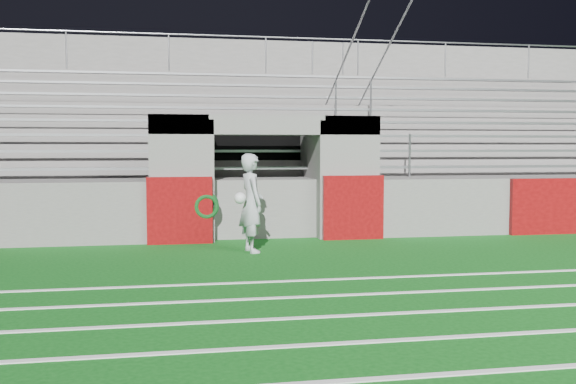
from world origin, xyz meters
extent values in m
plane|color=#0D5113|center=(0.00, 0.00, 0.00)|extent=(90.00, 90.00, 0.00)
cube|color=white|center=(0.00, -5.00, 0.01)|extent=(28.00, 0.09, 0.01)
cube|color=white|center=(0.00, -4.00, 0.01)|extent=(28.00, 0.09, 0.01)
cube|color=white|center=(0.00, -3.00, 0.01)|extent=(28.00, 0.09, 0.01)
cube|color=white|center=(0.00, -2.00, 0.01)|extent=(28.00, 0.09, 0.01)
cube|color=white|center=(0.00, -1.00, 0.01)|extent=(28.00, 0.09, 0.01)
cube|color=#64615E|center=(-1.80, 3.50, 1.30)|extent=(1.20, 1.00, 2.60)
cube|color=#64615E|center=(1.80, 3.50, 1.30)|extent=(1.20, 1.00, 2.60)
cube|color=black|center=(0.00, 5.20, 1.25)|extent=(2.60, 0.20, 2.50)
cube|color=#64615E|center=(-1.15, 4.10, 1.25)|extent=(0.10, 2.20, 2.50)
cube|color=#64615E|center=(1.15, 4.10, 1.25)|extent=(0.10, 2.20, 2.50)
cube|color=#64615E|center=(0.00, 3.50, 2.40)|extent=(4.80, 1.00, 0.40)
cube|color=#64615E|center=(0.00, 7.35, 1.15)|extent=(26.00, 8.00, 0.20)
cube|color=#64615E|center=(0.00, 7.35, 0.53)|extent=(26.00, 8.00, 1.05)
cube|color=#5D0809|center=(-1.80, 2.94, 0.68)|extent=(1.30, 0.15, 1.35)
cube|color=#5D0809|center=(1.80, 2.94, 0.68)|extent=(1.30, 0.15, 1.35)
cube|color=#5D0809|center=(6.50, 2.94, 0.62)|extent=(2.20, 0.15, 1.25)
cube|color=#95979D|center=(0.00, 4.43, 1.47)|extent=(23.00, 0.28, 0.06)
cube|color=#64615E|center=(0.00, 5.28, 1.44)|extent=(24.00, 0.75, 0.38)
cube|color=#95979D|center=(0.00, 5.18, 1.85)|extent=(23.00, 0.28, 0.06)
cube|color=#64615E|center=(0.00, 6.03, 1.63)|extent=(24.00, 0.75, 0.76)
cube|color=#95979D|center=(0.00, 5.93, 2.23)|extent=(23.00, 0.28, 0.06)
cube|color=#64615E|center=(0.00, 6.78, 1.82)|extent=(24.00, 0.75, 1.14)
cube|color=#95979D|center=(0.00, 6.68, 2.61)|extent=(23.00, 0.28, 0.06)
cube|color=#64615E|center=(0.00, 7.53, 2.01)|extent=(24.00, 0.75, 1.52)
cube|color=#95979D|center=(0.00, 7.43, 2.99)|extent=(23.00, 0.28, 0.06)
cube|color=#64615E|center=(0.00, 8.28, 2.20)|extent=(24.00, 0.75, 1.90)
cube|color=#95979D|center=(0.00, 8.18, 3.37)|extent=(23.00, 0.28, 0.06)
cube|color=#64615E|center=(0.00, 9.03, 2.39)|extent=(24.00, 0.75, 2.28)
cube|color=#95979D|center=(0.00, 8.93, 3.75)|extent=(23.00, 0.28, 0.06)
cube|color=#64615E|center=(0.00, 9.78, 2.58)|extent=(24.00, 0.75, 2.66)
cube|color=#95979D|center=(0.00, 9.68, 4.13)|extent=(23.00, 0.28, 0.06)
cube|color=#64615E|center=(0.00, 10.45, 2.65)|extent=(26.00, 0.60, 5.29)
cylinder|color=#A5A8AD|center=(2.50, 4.15, 1.75)|extent=(0.05, 0.05, 1.00)
cylinder|color=#A5A8AD|center=(2.50, 7.15, 3.27)|extent=(0.05, 0.05, 1.00)
cylinder|color=#A5A8AD|center=(2.50, 10.15, 4.79)|extent=(0.05, 0.05, 1.00)
cylinder|color=#A5A8AD|center=(2.50, 7.15, 3.77)|extent=(0.05, 6.02, 3.08)
cylinder|color=#A5A8AD|center=(3.50, 4.15, 1.75)|extent=(0.05, 0.05, 1.00)
cylinder|color=#A5A8AD|center=(3.50, 7.15, 3.27)|extent=(0.05, 0.05, 1.00)
cylinder|color=#A5A8AD|center=(3.50, 10.15, 4.79)|extent=(0.05, 0.05, 1.00)
cylinder|color=#A5A8AD|center=(3.50, 7.15, 3.77)|extent=(0.05, 6.02, 3.08)
cylinder|color=#A5A8AD|center=(-5.00, 10.15, 4.84)|extent=(0.05, 0.05, 1.10)
cylinder|color=#A5A8AD|center=(-2.00, 10.15, 4.84)|extent=(0.05, 0.05, 1.10)
cylinder|color=#A5A8AD|center=(1.00, 10.15, 4.84)|extent=(0.05, 0.05, 1.10)
cylinder|color=#A5A8AD|center=(4.00, 10.15, 4.84)|extent=(0.05, 0.05, 1.10)
cylinder|color=#A5A8AD|center=(7.00, 10.15, 4.84)|extent=(0.05, 0.05, 1.10)
cylinder|color=#A5A8AD|center=(10.00, 10.15, 4.84)|extent=(0.05, 0.05, 1.10)
cylinder|color=#A5A8AD|center=(0.00, 10.15, 5.39)|extent=(24.00, 0.05, 0.05)
imported|color=#A8ABB2|center=(-0.51, 1.70, 0.91)|extent=(0.57, 0.74, 1.83)
sphere|color=white|center=(-0.74, 1.48, 1.02)|extent=(0.21, 0.21, 0.21)
torus|color=#0D4217|center=(-1.27, 2.95, 0.79)|extent=(0.50, 0.09, 0.50)
torus|color=#0E4718|center=(-1.27, 2.90, 0.75)|extent=(0.50, 0.10, 0.50)
camera|label=1|loc=(-1.94, -10.02, 1.94)|focal=40.00mm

